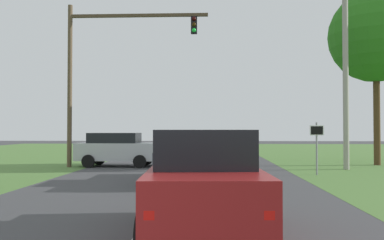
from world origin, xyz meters
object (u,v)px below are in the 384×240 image
(red_suv_near, at_px, (203,181))
(crossing_suv_far, at_px, (118,149))
(keep_moving_sign, at_px, (317,141))
(pickup_truck_lead, at_px, (187,157))
(oak_tree_right, at_px, (376,36))
(utility_pole_right, at_px, (346,65))
(traffic_light, at_px, (103,61))

(red_suv_near, relative_size, crossing_suv_far, 1.08)
(red_suv_near, bearing_deg, keep_moving_sign, 65.65)
(pickup_truck_lead, height_order, oak_tree_right, oak_tree_right)
(red_suv_near, distance_m, oak_tree_right, 19.52)
(keep_moving_sign, xyz_separation_m, oak_tree_right, (4.69, 5.28, 5.79))
(crossing_suv_far, height_order, utility_pole_right, utility_pole_right)
(pickup_truck_lead, bearing_deg, crossing_suv_far, 122.75)
(traffic_light, height_order, oak_tree_right, oak_tree_right)
(pickup_truck_lead, height_order, traffic_light, traffic_light)
(pickup_truck_lead, relative_size, utility_pole_right, 0.51)
(pickup_truck_lead, distance_m, oak_tree_right, 14.33)
(traffic_light, height_order, utility_pole_right, utility_pole_right)
(pickup_truck_lead, relative_size, crossing_suv_far, 1.18)
(pickup_truck_lead, bearing_deg, oak_tree_right, 37.14)
(keep_moving_sign, xyz_separation_m, utility_pole_right, (2.12, 2.61, 3.72))
(traffic_light, distance_m, crossing_suv_far, 4.77)
(keep_moving_sign, relative_size, crossing_suv_far, 0.52)
(pickup_truck_lead, bearing_deg, traffic_light, 129.23)
(keep_moving_sign, height_order, oak_tree_right, oak_tree_right)
(oak_tree_right, bearing_deg, keep_moving_sign, -131.60)
(traffic_light, relative_size, crossing_suv_far, 1.95)
(oak_tree_right, bearing_deg, traffic_light, -172.68)
(red_suv_near, distance_m, keep_moving_sign, 11.64)
(red_suv_near, xyz_separation_m, utility_pole_right, (6.92, 13.21, 4.17))
(crossing_suv_far, bearing_deg, red_suv_near, -71.46)
(pickup_truck_lead, xyz_separation_m, oak_tree_right, (10.25, 7.76, 6.32))
(keep_moving_sign, bearing_deg, pickup_truck_lead, -155.96)
(pickup_truck_lead, relative_size, traffic_light, 0.61)
(traffic_light, xyz_separation_m, crossing_suv_far, (0.67, 0.53, -4.70))
(utility_pole_right, bearing_deg, traffic_light, 176.60)
(traffic_light, bearing_deg, red_suv_near, -68.39)
(traffic_light, distance_m, utility_pole_right, 12.47)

